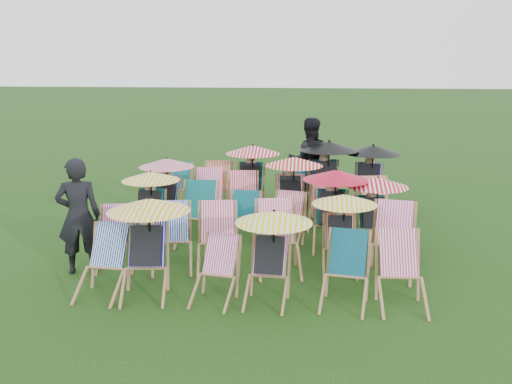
# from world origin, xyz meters

# --- Properties ---
(ground) EXTENTS (100.00, 100.00, 0.00)m
(ground) POSITION_xyz_m (0.00, 0.00, 0.00)
(ground) COLOR black
(ground) RESTS_ON ground
(deckchair_0) EXTENTS (0.67, 0.88, 0.91)m
(deckchair_0) POSITION_xyz_m (-1.90, -2.25, 0.45)
(deckchair_0) COLOR #9C6E48
(deckchair_0) RESTS_ON ground
(deckchair_1) EXTENTS (1.11, 1.19, 1.31)m
(deckchair_1) POSITION_xyz_m (-1.32, -2.17, 0.69)
(deckchair_1) COLOR #9C6E48
(deckchair_1) RESTS_ON ground
(deckchair_2) EXTENTS (0.67, 0.84, 0.82)m
(deckchair_2) POSITION_xyz_m (-0.37, -2.28, 0.41)
(deckchair_2) COLOR #9C6E48
(deckchair_2) RESTS_ON ground
(deckchair_3) EXTENTS (1.01, 1.07, 1.20)m
(deckchair_3) POSITION_xyz_m (0.34, -2.22, 0.63)
(deckchair_3) COLOR #9C6E48
(deckchair_3) RESTS_ON ground
(deckchair_4) EXTENTS (0.73, 0.92, 0.91)m
(deckchair_4) POSITION_xyz_m (1.32, -2.24, 0.45)
(deckchair_4) COLOR #9C6E48
(deckchair_4) RESTS_ON ground
(deckchair_5) EXTENTS (0.66, 0.89, 0.93)m
(deckchair_5) POSITION_xyz_m (2.03, -2.24, 0.47)
(deckchair_5) COLOR #9C6E48
(deckchair_5) RESTS_ON ground
(deckchair_6) EXTENTS (0.73, 0.91, 0.89)m
(deckchair_6) POSITION_xyz_m (-2.08, -1.18, 0.44)
(deckchair_6) COLOR #9C6E48
(deckchair_6) RESTS_ON ground
(deckchair_7) EXTENTS (0.79, 0.98, 0.95)m
(deckchair_7) POSITION_xyz_m (-1.22, -1.16, 0.48)
(deckchair_7) COLOR #9C6E48
(deckchair_7) RESTS_ON ground
(deckchair_8) EXTENTS (0.77, 0.98, 0.98)m
(deckchair_8) POSITION_xyz_m (-0.52, -1.18, 0.49)
(deckchair_8) COLOR #9C6E48
(deckchair_8) RESTS_ON ground
(deckchair_9) EXTENTS (0.82, 1.03, 1.02)m
(deckchair_9) POSITION_xyz_m (0.39, -1.14, 0.51)
(deckchair_9) COLOR #9C6E48
(deckchair_9) RESTS_ON ground
(deckchair_10) EXTENTS (0.97, 1.01, 1.15)m
(deckchair_10) POSITION_xyz_m (1.32, -1.01, 0.61)
(deckchair_10) COLOR #9C6E48
(deckchair_10) RESTS_ON ground
(deckchair_11) EXTENTS (0.85, 1.05, 1.02)m
(deckchair_11) POSITION_xyz_m (2.06, -1.10, 0.51)
(deckchair_11) COLOR #9C6E48
(deckchair_11) RESTS_ON ground
(deckchair_12) EXTENTS (1.01, 1.05, 1.20)m
(deckchair_12) POSITION_xyz_m (-1.96, 0.17, 0.63)
(deckchair_12) COLOR #9C6E48
(deckchair_12) RESTS_ON ground
(deckchair_13) EXTENTS (0.68, 0.95, 1.02)m
(deckchair_13) POSITION_xyz_m (-1.08, 0.07, 0.51)
(deckchair_13) COLOR #9C6E48
(deckchair_13) RESTS_ON ground
(deckchair_14) EXTENTS (0.61, 0.83, 0.87)m
(deckchair_14) POSITION_xyz_m (-0.28, 0.05, 0.43)
(deckchair_14) COLOR #9C6E48
(deckchair_14) RESTS_ON ground
(deckchair_15) EXTENTS (0.74, 0.92, 0.89)m
(deckchair_15) POSITION_xyz_m (0.45, -0.02, 0.44)
(deckchair_15) COLOR #9C6E48
(deckchair_15) RESTS_ON ground
(deckchair_16) EXTENTS (1.11, 1.15, 1.31)m
(deckchair_16) POSITION_xyz_m (1.22, 0.05, 0.69)
(deckchair_16) COLOR #9C6E48
(deckchair_16) RESTS_ON ground
(deckchair_17) EXTENTS (1.01, 1.08, 1.20)m
(deckchair_17) POSITION_xyz_m (1.93, 0.05, 0.63)
(deckchair_17) COLOR #9C6E48
(deckchair_17) RESTS_ON ground
(deckchair_18) EXTENTS (1.06, 1.10, 1.25)m
(deckchair_18) POSITION_xyz_m (-1.94, 1.19, 0.66)
(deckchair_18) COLOR #9C6E48
(deckchair_18) RESTS_ON ground
(deckchair_19) EXTENTS (0.70, 0.95, 1.01)m
(deckchair_19) POSITION_xyz_m (-1.12, 1.28, 0.50)
(deckchair_19) COLOR #9C6E48
(deckchair_19) RESTS_ON ground
(deckchair_20) EXTENTS (0.76, 0.98, 0.98)m
(deckchair_20) POSITION_xyz_m (-0.41, 1.18, 0.49)
(deckchair_20) COLOR #9C6E48
(deckchair_20) RESTS_ON ground
(deckchair_21) EXTENTS (1.09, 1.16, 1.29)m
(deckchair_21) POSITION_xyz_m (0.50, 1.34, 0.68)
(deckchair_21) COLOR #9C6E48
(deckchair_21) RESTS_ON ground
(deckchair_22) EXTENTS (0.61, 0.83, 0.87)m
(deckchair_22) POSITION_xyz_m (1.10, 1.14, 0.43)
(deckchair_22) COLOR #9C6E48
(deckchair_22) RESTS_ON ground
(deckchair_23) EXTENTS (0.73, 0.92, 0.92)m
(deckchair_23) POSITION_xyz_m (2.10, 1.24, 0.46)
(deckchair_23) COLOR #9C6E48
(deckchair_23) RESTS_ON ground
(deckchair_24) EXTENTS (0.65, 0.88, 0.92)m
(deckchair_24) POSITION_xyz_m (-2.02, 2.41, 0.46)
(deckchair_24) COLOR #9C6E48
(deckchair_24) RESTS_ON ground
(deckchair_25) EXTENTS (0.68, 0.92, 0.97)m
(deckchair_25) POSITION_xyz_m (-1.10, 2.28, 0.48)
(deckchair_25) COLOR #9C6E48
(deckchair_25) RESTS_ON ground
(deckchair_26) EXTENTS (1.13, 1.18, 1.35)m
(deckchair_26) POSITION_xyz_m (-0.41, 2.36, 0.71)
(deckchair_26) COLOR #9C6E48
(deckchair_26) RESTS_ON ground
(deckchair_27) EXTENTS (0.73, 0.92, 0.92)m
(deckchair_27) POSITION_xyz_m (0.47, 2.33, 0.46)
(deckchair_27) COLOR #9C6E48
(deckchair_27) RESTS_ON ground
(deckchair_28) EXTENTS (1.23, 1.30, 1.46)m
(deckchair_28) POSITION_xyz_m (1.18, 2.35, 0.77)
(deckchair_28) COLOR #9C6E48
(deckchair_28) RESTS_ON ground
(deckchair_29) EXTENTS (1.16, 1.23, 1.38)m
(deckchair_29) POSITION_xyz_m (2.06, 2.44, 0.73)
(deckchair_29) COLOR #9C6E48
(deckchair_29) RESTS_ON ground
(person_left) EXTENTS (0.72, 0.57, 1.74)m
(person_left) POSITION_xyz_m (-2.52, -1.48, 0.87)
(person_left) COLOR black
(person_left) RESTS_ON ground
(person_rear) EXTENTS (0.97, 0.79, 1.88)m
(person_rear) POSITION_xyz_m (0.81, 2.97, 0.94)
(person_rear) COLOR black
(person_rear) RESTS_ON ground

